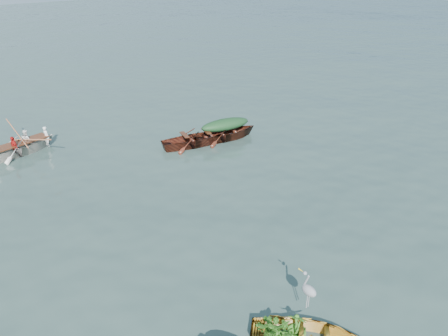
{
  "coord_description": "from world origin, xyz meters",
  "views": [
    {
      "loc": [
        -8.17,
        -8.37,
        7.72
      ],
      "look_at": [
        0.6,
        3.04,
        0.5
      ],
      "focal_mm": 35.0,
      "sensor_mm": 36.0,
      "label": 1
    }
  ],
  "objects_px": {
    "green_tarp_boat": "(225,139)",
    "heron": "(308,296)",
    "open_wooden_boat": "(196,145)",
    "rowed_boat": "(23,154)"
  },
  "relations": [
    {
      "from": "open_wooden_boat",
      "to": "heron",
      "type": "height_order",
      "value": "heron"
    },
    {
      "from": "rowed_boat",
      "to": "heron",
      "type": "xyz_separation_m",
      "value": [
        2.5,
        -13.8,
        0.88
      ]
    },
    {
      "from": "open_wooden_boat",
      "to": "heron",
      "type": "distance_m",
      "value": 10.77
    },
    {
      "from": "green_tarp_boat",
      "to": "rowed_boat",
      "type": "distance_m",
      "value": 8.72
    },
    {
      "from": "rowed_boat",
      "to": "open_wooden_boat",
      "type": "bearing_deg",
      "value": -133.52
    },
    {
      "from": "green_tarp_boat",
      "to": "heron",
      "type": "xyz_separation_m",
      "value": [
        -5.25,
        -9.79,
        0.88
      ]
    },
    {
      "from": "rowed_boat",
      "to": "heron",
      "type": "distance_m",
      "value": 14.05
    },
    {
      "from": "open_wooden_boat",
      "to": "green_tarp_boat",
      "type": "bearing_deg",
      "value": -87.82
    },
    {
      "from": "green_tarp_boat",
      "to": "heron",
      "type": "distance_m",
      "value": 11.14
    },
    {
      "from": "green_tarp_boat",
      "to": "open_wooden_boat",
      "type": "relative_size",
      "value": 1.0
    }
  ]
}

